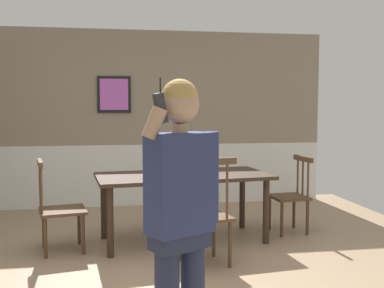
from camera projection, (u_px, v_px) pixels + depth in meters
name	position (u px, v px, depth m)	size (l,w,h in m)	color
ground_plane	(157.00, 275.00, 4.10)	(6.61, 6.61, 0.00)	#9E7F60
room_back_partition	(139.00, 122.00, 6.95)	(5.69, 0.17, 2.63)	gray
dining_table	(183.00, 182.00, 5.09)	(1.98, 1.09, 0.75)	#38281E
chair_near_window	(59.00, 208.00, 4.73)	(0.54, 0.54, 0.96)	#513823
chair_by_doorway	(291.00, 195.00, 5.47)	(0.45, 0.45, 0.91)	#513823
chair_at_table_head	(207.00, 215.00, 4.31)	(0.52, 0.52, 1.04)	#513823
person_figure	(181.00, 207.00, 2.57)	(0.46, 0.34, 1.65)	#282E49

